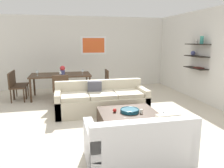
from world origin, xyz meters
TOP-DOWN VIEW (x-y plane):
  - ground_plane at (0.00, 0.00)m, footprint 18.00×18.00m
  - back_wall_unit at (0.30, 3.53)m, footprint 8.40×0.09m
  - right_wall_shelf_unit at (3.03, 0.60)m, footprint 0.34×8.20m
  - sofa_beige at (-0.09, 0.34)m, footprint 2.30×0.90m
  - loveseat_white at (0.04, -2.10)m, footprint 1.54×0.90m
  - coffee_table at (0.25, -0.91)m, footprint 1.17×1.01m
  - decorative_bowl at (0.27, -0.93)m, footprint 0.38×0.38m
  - candle_jar at (0.48, -1.04)m, footprint 0.06×0.06m
  - apple_on_coffee_table at (-0.02, -0.86)m, footprint 0.08×0.08m
  - dining_table at (-1.10, 2.09)m, footprint 1.88×1.00m
  - dining_chair_right_near at (0.25, 1.86)m, footprint 0.44×0.44m
  - dining_chair_left_near at (-2.44, 1.86)m, footprint 0.44×0.44m
  - dining_chair_left_far at (-2.44, 2.31)m, footprint 0.44×0.44m
  - dining_chair_foot at (-1.10, 1.18)m, footprint 0.44×0.44m
  - wine_glass_left_near at (-1.79, 1.96)m, footprint 0.08×0.08m
  - wine_glass_foot at (-1.10, 1.65)m, footprint 0.06×0.06m
  - wine_glass_right_near at (-0.41, 1.96)m, footprint 0.07×0.07m
  - centerpiece_vase at (-1.03, 2.08)m, footprint 0.16×0.16m

SIDE VIEW (x-z plane):
  - ground_plane at x=0.00m, z-range 0.00..0.00m
  - coffee_table at x=0.25m, z-range 0.00..0.38m
  - sofa_beige at x=-0.09m, z-range -0.10..0.68m
  - loveseat_white at x=0.04m, z-range -0.10..0.68m
  - decorative_bowl at x=0.27m, z-range 0.38..0.45m
  - apple_on_coffee_table at x=-0.02m, z-range 0.38..0.46m
  - candle_jar at x=0.48m, z-range 0.38..0.46m
  - dining_chair_right_near at x=0.25m, z-range 0.06..0.94m
  - dining_chair_left_near at x=-2.44m, z-range 0.06..0.94m
  - dining_chair_left_far at x=-2.44m, z-range 0.06..0.94m
  - dining_chair_foot at x=-1.10m, z-range 0.06..0.94m
  - dining_table at x=-1.10m, z-range 0.31..1.06m
  - wine_glass_foot at x=-1.10m, z-range 0.78..0.93m
  - wine_glass_right_near at x=-0.41m, z-range 0.78..0.93m
  - wine_glass_left_near at x=-1.79m, z-range 0.79..0.95m
  - centerpiece_vase at x=-1.03m, z-range 0.76..1.03m
  - right_wall_shelf_unit at x=3.03m, z-range 0.00..2.70m
  - back_wall_unit at x=0.30m, z-range 0.00..2.70m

